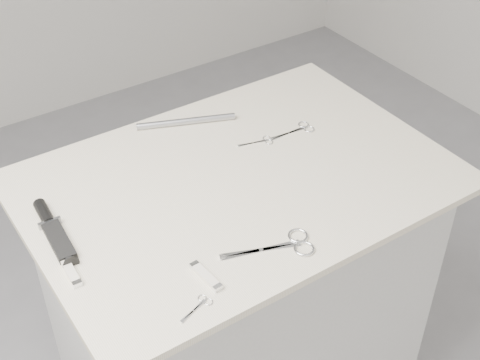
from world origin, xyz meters
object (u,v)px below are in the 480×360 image
pocket_knife_b (206,276)px  metal_rail (186,121)px  embroidery_scissors_b (260,142)px  plinth (239,308)px  embroidery_scissors_a (299,130)px  sheathed_knife (52,228)px  large_shears (287,245)px  pocket_knife_a (70,270)px  tiny_scissors (199,306)px

pocket_knife_b → metal_rail: bearing=-30.6°
embroidery_scissors_b → pocket_knife_b: (-0.36, -0.33, 0.00)m
plinth → pocket_knife_b: bearing=-134.8°
embroidery_scissors_a → sheathed_knife: (-0.68, -0.01, 0.01)m
large_shears → pocket_knife_a: pocket_knife_a is taller
large_shears → tiny_scissors: (-0.24, -0.04, -0.00)m
large_shears → embroidery_scissors_b: (0.17, 0.34, -0.00)m
metal_rail → tiny_scissors: bearing=-117.9°
pocket_knife_a → embroidery_scissors_b: bearing=-71.6°
pocket_knife_a → embroidery_scissors_a: bearing=-75.0°
plinth → embroidery_scissors_a: embroidery_scissors_a is taller
tiny_scissors → embroidery_scissors_a: bearing=16.9°
plinth → tiny_scissors: size_ratio=11.39×
tiny_scissors → plinth: bearing=27.5°
large_shears → pocket_knife_a: (-0.41, 0.18, 0.00)m
pocket_knife_b → pocket_knife_a: bearing=48.4°
embroidery_scissors_a → tiny_scissors: (-0.53, -0.37, -0.00)m
embroidery_scissors_a → pocket_knife_a: (-0.70, -0.15, 0.00)m
sheathed_knife → metal_rail: (0.45, 0.20, 0.00)m
tiny_scissors → sheathed_knife: sheathed_knife is taller
plinth → embroidery_scissors_a: bearing=18.1°
sheathed_knife → embroidery_scissors_b: bearing=-84.0°
pocket_knife_a → pocket_knife_b: (0.22, -0.17, -0.00)m
large_shears → tiny_scissors: size_ratio=2.51×
pocket_knife_a → metal_rail: size_ratio=0.37×
large_shears → metal_rail: (0.06, 0.52, 0.01)m
embroidery_scissors_b → sheathed_knife: (-0.57, -0.02, 0.01)m
pocket_knife_b → metal_rail: metal_rail is taller
embroidery_scissors_b → plinth: bearing=-130.3°
large_shears → pocket_knife_a: 0.45m
embroidery_scissors_a → sheathed_knife: size_ratio=0.62×
tiny_scissors → embroidery_scissors_b: bearing=24.6°
embroidery_scissors_a → large_shears: bearing=-128.4°
embroidery_scissors_a → sheathed_knife: 0.68m
embroidery_scissors_a → embroidery_scissors_b: 0.12m
plinth → large_shears: size_ratio=4.54×
embroidery_scissors_b → tiny_scissors: size_ratio=1.17×
embroidery_scissors_b → pocket_knife_a: pocket_knife_a is taller
embroidery_scissors_b → metal_rail: 0.21m
pocket_knife_a → metal_rail: 0.58m
embroidery_scissors_a → pocket_knife_a: bearing=-165.2°
embroidery_scissors_a → pocket_knife_b: pocket_knife_b is taller
tiny_scissors → pocket_knife_a: 0.28m
tiny_scissors → sheathed_knife: (-0.15, 0.36, 0.01)m
embroidery_scissors_b → sheathed_knife: 0.57m
plinth → sheathed_knife: 0.65m
plinth → tiny_scissors: bearing=-134.2°
tiny_scissors → large_shears: bearing=-8.9°
embroidery_scissors_b → pocket_knife_a: 0.60m
embroidery_scissors_b → tiny_scissors: 0.56m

